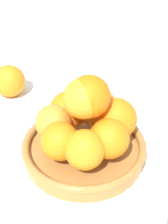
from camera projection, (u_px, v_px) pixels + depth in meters
ground_plane at (84, 155)px, 0.63m from camera, size 4.00×4.00×0.00m
fruit_bowl at (84, 148)px, 0.62m from camera, size 0.25×0.25×0.04m
orange_pile at (87, 119)px, 0.59m from camera, size 0.19×0.20×0.14m
stray_orange at (9, 81)px, 0.80m from camera, size 0.08×0.08×0.08m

